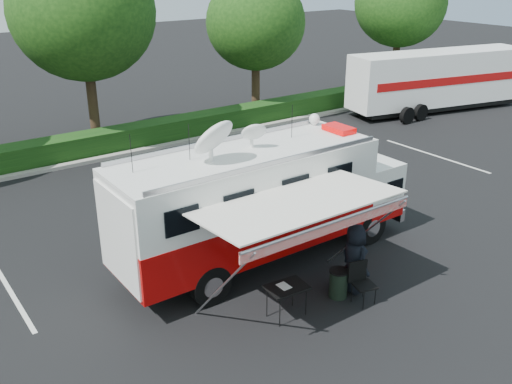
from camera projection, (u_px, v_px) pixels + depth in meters
ground_plane at (266, 258)px, 16.54m from camera, size 120.00×120.00×0.00m
back_border at (111, 33)px, 24.91m from camera, size 60.00×6.14×8.87m
stall_lines at (199, 225)px, 18.51m from camera, size 24.12×5.50×0.01m
command_truck at (264, 200)px, 15.80m from camera, size 8.91×2.45×4.28m
awning at (303, 207)px, 13.10m from camera, size 4.86×2.52×2.94m
person at (352, 290)px, 14.94m from camera, size 0.66×0.96×1.88m
folding_table at (287, 288)px, 13.58m from camera, size 1.04×0.78×0.83m
folding_chair at (361, 278)px, 14.23m from camera, size 0.63×0.66×1.09m
trash_bin at (338, 283)px, 14.52m from camera, size 0.51×0.51×0.76m
semi_trailer at (438, 80)px, 31.72m from camera, size 10.89×4.50×3.29m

